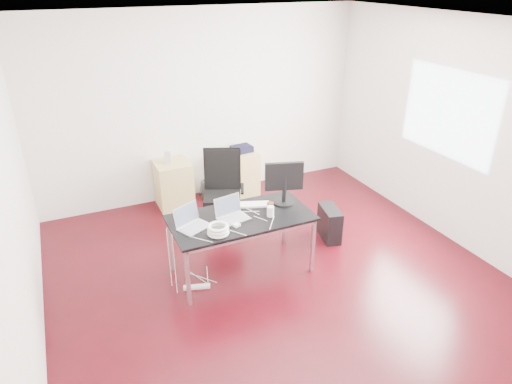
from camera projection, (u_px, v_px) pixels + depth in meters
name	position (u px, v px, depth m)	size (l,w,h in m)	color
room_shell	(281.00, 165.00, 4.75)	(5.00, 5.00, 5.00)	black
desk	(241.00, 221.00, 5.15)	(1.60, 0.80, 0.73)	black
office_chair	(222.00, 187.00, 6.13)	(0.63, 0.64, 1.08)	black
filing_cabinet_left	(174.00, 184.00, 6.81)	(0.50, 0.50, 0.70)	tan
filing_cabinet_right	(240.00, 173.00, 7.20)	(0.50, 0.50, 0.70)	tan
pc_tower	(329.00, 223.00, 6.02)	(0.20, 0.45, 0.44)	black
wastebasket	(209.00, 190.00, 7.12)	(0.24, 0.24, 0.28)	black
power_strip	(197.00, 287.00, 5.13)	(0.30, 0.06, 0.04)	white
laptop_left	(191.00, 222.00, 4.91)	(0.41, 0.37, 0.23)	silver
laptop_right	(231.00, 213.00, 5.09)	(0.37, 0.31, 0.23)	silver
monitor	(284.00, 181.00, 5.33)	(0.44, 0.26, 0.51)	black
keyboard	(251.00, 205.00, 5.37)	(0.44, 0.14, 0.02)	white
cup_white	(270.00, 211.00, 5.12)	(0.08, 0.08, 0.12)	white
cup_brown	(270.00, 206.00, 5.25)	(0.08, 0.08, 0.10)	#52321C
cable_coil	(218.00, 230.00, 4.77)	(0.24, 0.24, 0.11)	white
power_adapter	(236.00, 225.00, 4.94)	(0.07, 0.07, 0.03)	white
speaker	(168.00, 158.00, 6.59)	(0.09, 0.08, 0.18)	#9E9E9E
navy_garment	(242.00, 149.00, 7.04)	(0.30, 0.24, 0.09)	black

